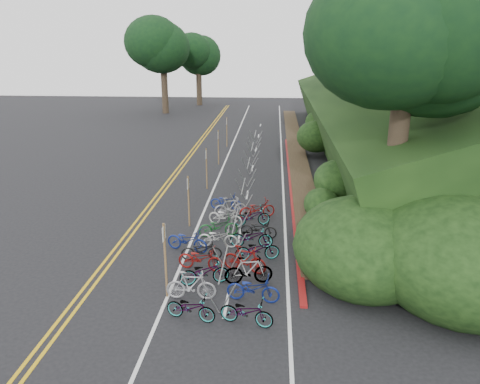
# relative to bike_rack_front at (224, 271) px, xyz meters

# --- Properties ---
(ground) EXTENTS (120.00, 120.00, 0.00)m
(ground) POSITION_rel_bike_rack_front_xyz_m (-2.93, 1.13, -0.83)
(ground) COLOR black
(ground) RESTS_ON ground
(road_markings) EXTENTS (7.47, 80.00, 0.01)m
(road_markings) POSITION_rel_bike_rack_front_xyz_m (-2.30, 11.22, -0.83)
(road_markings) COLOR gold
(road_markings) RESTS_ON ground
(red_curb) EXTENTS (0.25, 28.00, 0.10)m
(red_curb) POSITION_rel_bike_rack_front_xyz_m (2.77, 13.13, -0.78)
(red_curb) COLOR maroon
(red_curb) RESTS_ON ground
(embankment) EXTENTS (14.30, 48.14, 9.11)m
(embankment) POSITION_rel_bike_rack_front_xyz_m (10.03, 20.16, 1.74)
(embankment) COLOR black
(embankment) RESTS_ON ground
(tree_cluster) EXTENTS (32.18, 53.81, 17.89)m
(tree_cluster) POSITION_rel_bike_rack_front_xyz_m (6.83, 23.16, 10.35)
(tree_cluster) COLOR #2D2319
(tree_cluster) RESTS_ON ground
(bike_rack_front) EXTENTS (1.13, 2.93, 1.14)m
(bike_rack_front) POSITION_rel_bike_rack_front_xyz_m (0.00, 0.00, 0.00)
(bike_rack_front) COLOR gray
(bike_rack_front) RESTS_ON ground
(bike_racks_rest) EXTENTS (1.14, 23.00, 1.17)m
(bike_racks_rest) POSITION_rel_bike_rack_front_xyz_m (0.07, 14.13, 0.02)
(bike_racks_rest) COLOR gray
(bike_racks_rest) RESTS_ON ground
(signpost_near) EXTENTS (0.08, 0.40, 2.74)m
(signpost_near) POSITION_rel_bike_rack_front_xyz_m (-1.94, -0.44, 0.73)
(signpost_near) COLOR brown
(signpost_near) RESTS_ON ground
(signposts_rest) EXTENTS (0.08, 18.40, 2.50)m
(signposts_rest) POSITION_rel_bike_rack_front_xyz_m (-2.33, 15.13, 0.60)
(signposts_rest) COLOR brown
(signposts_rest) RESTS_ON ground
(bike_front) EXTENTS (1.19, 1.99, 0.99)m
(bike_front) POSITION_rel_bike_rack_front_xyz_m (-1.91, 3.31, -0.34)
(bike_front) COLOR navy
(bike_front) RESTS_ON ground
(bike_valet) EXTENTS (3.16, 12.31, 1.07)m
(bike_valet) POSITION_rel_bike_rack_front_xyz_m (0.02, 3.09, -0.35)
(bike_valet) COLOR slate
(bike_valet) RESTS_ON ground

